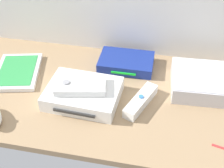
% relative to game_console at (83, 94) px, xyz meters
% --- Properties ---
extents(ground_plane, '(1.00, 0.48, 0.02)m').
position_rel_game_console_xyz_m(ground_plane, '(0.08, 0.04, -0.03)').
color(ground_plane, '#9E7F5B').
rests_on(ground_plane, ground).
extents(game_console, '(0.22, 0.17, 0.04)m').
position_rel_game_console_xyz_m(game_console, '(0.00, 0.00, 0.00)').
color(game_console, white).
rests_on(game_console, ground_plane).
extents(mini_computer, '(0.18, 0.18, 0.05)m').
position_rel_game_console_xyz_m(mini_computer, '(0.34, 0.12, 0.00)').
color(mini_computer, silver).
rests_on(mini_computer, ground_plane).
extents(game_case, '(0.18, 0.22, 0.02)m').
position_rel_game_console_xyz_m(game_case, '(-0.25, 0.08, -0.01)').
color(game_case, white).
rests_on(game_case, ground_plane).
extents(network_router, '(0.18, 0.13, 0.03)m').
position_rel_game_console_xyz_m(network_router, '(0.10, 0.19, -0.00)').
color(network_router, navy).
rests_on(network_router, ground_plane).
extents(remote_wand, '(0.09, 0.15, 0.03)m').
position_rel_game_console_xyz_m(remote_wand, '(0.17, 0.01, -0.01)').
color(remote_wand, white).
rests_on(remote_wand, ground_plane).
extents(remote_classic_pad, '(0.16, 0.11, 0.02)m').
position_rel_game_console_xyz_m(remote_classic_pad, '(-0.01, -0.00, 0.03)').
color(remote_classic_pad, white).
rests_on(remote_classic_pad, game_console).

